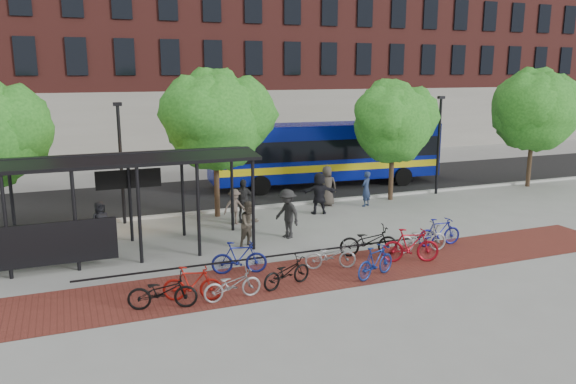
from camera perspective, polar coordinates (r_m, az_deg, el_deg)
name	(u,v)px	position (r m, az deg, el deg)	size (l,w,h in m)	color
ground	(308,228)	(23.34, 2.08, -3.67)	(160.00, 160.00, 0.00)	#9E9E99
asphalt_street	(249,191)	(30.61, -3.98, 0.14)	(160.00, 8.00, 0.01)	black
curb	(275,206)	(26.91, -1.36, -1.39)	(160.00, 0.25, 0.12)	#B7B7B2
brick_strip	(314,274)	(18.22, 2.68, -8.28)	(24.00, 3.00, 0.01)	maroon
bike_rack_rail	(267,270)	(18.55, -2.18, -7.92)	(12.00, 0.05, 0.95)	black
building_brick	(294,28)	(50.42, 0.57, 16.30)	(55.00, 14.00, 20.00)	maroon
bus_shelter	(98,171)	(20.35, -18.73, 2.00)	(10.60, 3.07, 3.60)	black
tree_b	(217,116)	(24.74, -7.25, 7.65)	(5.15, 4.20, 6.47)	#382619
tree_c	(394,119)	(28.39, 10.75, 7.29)	(4.66, 3.80, 5.92)	#382619
tree_d	(535,106)	(34.05, 23.83, 7.95)	(5.39, 4.40, 6.55)	#382619
lamp_post_left	(121,160)	(24.48, -16.62, 3.16)	(0.35, 0.20, 5.12)	black
lamp_post_right	(439,142)	(30.38, 15.06, 4.91)	(0.35, 0.20, 5.12)	black
bus	(326,150)	(31.70, 3.84, 4.25)	(13.19, 3.85, 3.51)	#071487
bike_0	(163,292)	(15.88, -12.63, -9.84)	(0.66, 1.88, 0.99)	black
bike_1	(193,284)	(16.23, -9.67, -9.16)	(0.48, 1.70, 1.02)	#9B140E
bike_2	(232,284)	(16.19, -5.67, -9.32)	(0.60, 1.72, 0.91)	gray
bike_3	(239,258)	(18.11, -4.98, -6.66)	(0.50, 1.78, 1.07)	navy
bike_4	(287,272)	(17.02, -0.14, -8.15)	(0.60, 1.73, 0.91)	black
bike_6	(331,256)	(18.57, 4.34, -6.45)	(0.59, 1.70, 0.89)	gray
bike_7	(376,262)	(17.95, 8.89, -7.00)	(0.49, 1.72, 1.03)	navy
bike_8	(369,241)	(19.93, 8.19, -4.94)	(0.72, 2.07, 1.09)	black
bike_9	(410,245)	(19.52, 12.33, -5.33)	(0.56, 1.97, 1.18)	maroon
bike_10	(421,238)	(20.69, 13.40, -4.59)	(0.69, 1.98, 1.04)	#9A9B9D
bike_11	(439,232)	(21.59, 15.12, -3.95)	(0.50, 1.76, 1.06)	navy
pedestrian_0	(101,221)	(22.57, -18.51, -2.83)	(0.75, 0.49, 1.54)	black
pedestrian_3	(235,207)	(23.81, -5.46, -1.49)	(0.99, 0.57, 1.53)	brown
pedestrian_4	(243,201)	(24.12, -4.60, -0.89)	(1.09, 0.46, 1.87)	#292929
pedestrian_5	(319,193)	(25.46, 3.19, -0.13)	(1.77, 0.56, 1.91)	black
pedestrian_6	(327,186)	(27.00, 3.98, 0.61)	(0.95, 0.62, 1.94)	#3E3831
pedestrian_7	(366,189)	(27.14, 7.92, 0.32)	(0.62, 0.41, 1.70)	navy
pedestrian_8	(250,224)	(20.71, -3.93, -3.28)	(0.84, 0.65, 1.72)	brown
pedestrian_9	(287,214)	(21.74, -0.07, -2.21)	(1.25, 0.72, 1.93)	black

